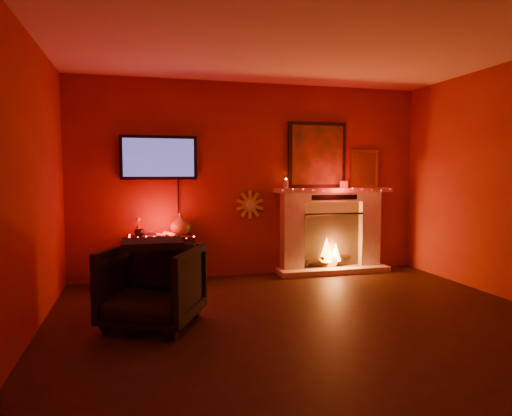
% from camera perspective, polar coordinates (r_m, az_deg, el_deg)
% --- Properties ---
extents(room, '(5.00, 5.00, 5.00)m').
position_cam_1_polar(room, '(4.07, 8.30, 3.00)').
color(room, black).
rests_on(room, ground).
extents(floor, '(5.00, 5.00, 0.00)m').
position_cam_1_polar(floor, '(4.31, 8.10, -15.23)').
color(floor, black).
rests_on(floor, ground).
extents(fireplace, '(1.72, 0.40, 2.18)m').
position_cam_1_polar(fireplace, '(6.75, 9.29, -1.80)').
color(fireplace, beige).
rests_on(fireplace, floor).
extents(tv, '(1.00, 0.07, 1.24)m').
position_cam_1_polar(tv, '(6.21, -12.04, 6.16)').
color(tv, black).
rests_on(tv, room).
extents(sunburst_clock, '(0.40, 0.03, 0.40)m').
position_cam_1_polar(sunburst_clock, '(6.43, -0.77, 0.42)').
color(sunburst_clock, gold).
rests_on(sunburst_clock, room).
extents(console_table, '(0.83, 0.52, 0.92)m').
position_cam_1_polar(console_table, '(6.11, -11.52, -5.86)').
color(console_table, black).
rests_on(console_table, floor).
extents(armchair, '(1.10, 1.11, 0.77)m').
position_cam_1_polar(armchair, '(4.48, -12.79, -9.45)').
color(armchair, black).
rests_on(armchair, floor).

